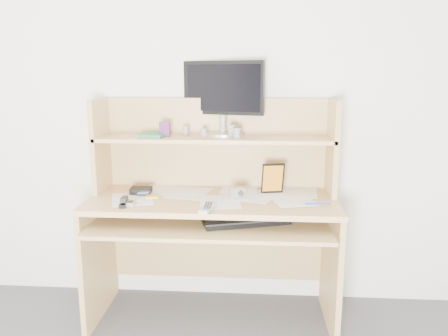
# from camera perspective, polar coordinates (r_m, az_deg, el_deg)

# --- Properties ---
(back_wall) EXTENTS (3.60, 0.04, 2.50)m
(back_wall) POSITION_cam_1_polar(r_m,az_deg,el_deg) (2.72, -0.94, 8.10)
(back_wall) COLOR white
(back_wall) RESTS_ON floor
(desk) EXTENTS (1.40, 0.70, 1.30)m
(desk) POSITION_cam_1_polar(r_m,az_deg,el_deg) (2.58, -1.37, -4.65)
(desk) COLOR tan
(desk) RESTS_ON floor
(paper_clutter) EXTENTS (1.32, 0.54, 0.01)m
(paper_clutter) POSITION_cam_1_polar(r_m,az_deg,el_deg) (2.49, -1.55, -3.87)
(paper_clutter) COLOR silver
(paper_clutter) RESTS_ON desk
(keyboard) EXTENTS (0.49, 0.30, 0.03)m
(keyboard) POSITION_cam_1_polar(r_m,az_deg,el_deg) (2.37, 2.87, -6.86)
(keyboard) COLOR black
(keyboard) RESTS_ON desk
(tv_remote) EXTENTS (0.08, 0.18, 0.02)m
(tv_remote) POSITION_cam_1_polar(r_m,az_deg,el_deg) (2.26, -2.11, -5.20)
(tv_remote) COLOR #AFAFAA
(tv_remote) RESTS_ON paper_clutter
(flip_phone) EXTENTS (0.04, 0.08, 0.02)m
(flip_phone) POSITION_cam_1_polar(r_m,az_deg,el_deg) (2.40, -12.05, -4.40)
(flip_phone) COLOR #A6A6A8
(flip_phone) RESTS_ON paper_clutter
(stapler) EXTENTS (0.05, 0.13, 0.04)m
(stapler) POSITION_cam_1_polar(r_m,az_deg,el_deg) (2.40, -12.97, -4.21)
(stapler) COLOR black
(stapler) RESTS_ON paper_clutter
(wallet) EXTENTS (0.12, 0.10, 0.03)m
(wallet) POSITION_cam_1_polar(r_m,az_deg,el_deg) (2.62, -10.78, -2.84)
(wallet) COLOR black
(wallet) RESTS_ON paper_clutter
(sticky_note_pad) EXTENTS (0.08, 0.08, 0.01)m
(sticky_note_pad) POSITION_cam_1_polar(r_m,az_deg,el_deg) (2.54, -9.40, -3.69)
(sticky_note_pad) COLOR #FAFF43
(sticky_note_pad) RESTS_ON desk
(digital_camera) EXTENTS (0.09, 0.06, 0.05)m
(digital_camera) POSITION_cam_1_polar(r_m,az_deg,el_deg) (2.47, 1.72, -3.25)
(digital_camera) COLOR #A5A4A7
(digital_camera) RESTS_ON paper_clutter
(game_case) EXTENTS (0.13, 0.04, 0.18)m
(game_case) POSITION_cam_1_polar(r_m,az_deg,el_deg) (2.56, 6.38, -1.34)
(game_case) COLOR black
(game_case) RESTS_ON paper_clutter
(blue_pen) EXTENTS (0.14, 0.02, 0.01)m
(blue_pen) POSITION_cam_1_polar(r_m,az_deg,el_deg) (2.40, 12.18, -4.57)
(blue_pen) COLOR #193BBF
(blue_pen) RESTS_ON paper_clutter
(card_box) EXTENTS (0.06, 0.03, 0.09)m
(card_box) POSITION_cam_1_polar(r_m,az_deg,el_deg) (2.58, -7.76, 5.02)
(card_box) COLOR maroon
(card_box) RESTS_ON desk
(shelf_book) EXTENTS (0.17, 0.21, 0.02)m
(shelf_book) POSITION_cam_1_polar(r_m,az_deg,el_deg) (2.62, -9.05, 4.31)
(shelf_book) COLOR #327E41
(shelf_book) RESTS_ON desk
(chip_stack_a) EXTENTS (0.06, 0.06, 0.06)m
(chip_stack_a) POSITION_cam_1_polar(r_m,az_deg,el_deg) (2.51, 1.69, 4.59)
(chip_stack_a) COLOR black
(chip_stack_a) RESTS_ON desk
(chip_stack_b) EXTENTS (0.04, 0.04, 0.06)m
(chip_stack_b) POSITION_cam_1_polar(r_m,az_deg,el_deg) (2.63, -5.05, 4.88)
(chip_stack_b) COLOR white
(chip_stack_b) RESTS_ON desk
(chip_stack_c) EXTENTS (0.05, 0.05, 0.05)m
(chip_stack_c) POSITION_cam_1_polar(r_m,az_deg,el_deg) (2.56, -2.67, 4.62)
(chip_stack_c) COLOR black
(chip_stack_c) RESTS_ON desk
(chip_stack_d) EXTENTS (0.05, 0.05, 0.07)m
(chip_stack_d) POSITION_cam_1_polar(r_m,az_deg,el_deg) (2.55, 1.05, 4.85)
(chip_stack_d) COLOR white
(chip_stack_d) RESTS_ON desk
(monitor) EXTENTS (0.49, 0.25, 0.44)m
(monitor) POSITION_cam_1_polar(r_m,az_deg,el_deg) (2.64, -0.13, 9.41)
(monitor) COLOR #B1B1B6
(monitor) RESTS_ON desk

